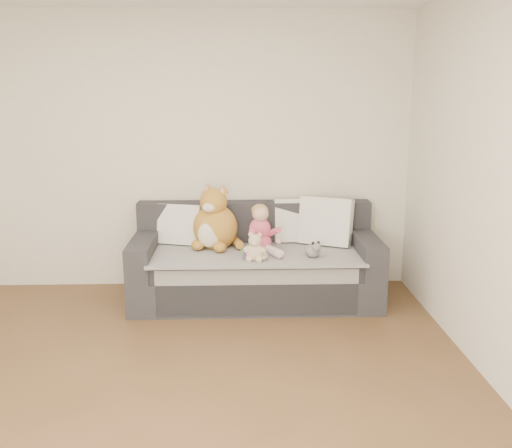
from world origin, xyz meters
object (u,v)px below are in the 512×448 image
Objects in this scene: sippy_cup at (248,252)px; teddy_bear at (255,249)px; sofa at (255,266)px; toddler at (261,232)px; plush_cat at (215,223)px.

teddy_bear is at bearing -33.36° from sippy_cup.
sofa is 0.36m from toddler.
sippy_cup is (-0.07, -0.33, 0.23)m from sofa.
sofa is at bearing 105.24° from toddler.
plush_cat reaches higher than sofa.
toddler is 1.77× the size of teddy_bear.
plush_cat reaches higher than sippy_cup.
plush_cat is 0.57m from teddy_bear.
toddler is (0.05, -0.08, 0.34)m from sofa.
sippy_cup is at bearing -32.38° from plush_cat.
plush_cat is 0.51m from sippy_cup.
sofa is 0.54m from plush_cat.
teddy_bear is (-0.01, -0.37, 0.26)m from sofa.
plush_cat reaches higher than toddler.
toddler is 3.43× the size of sippy_cup.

